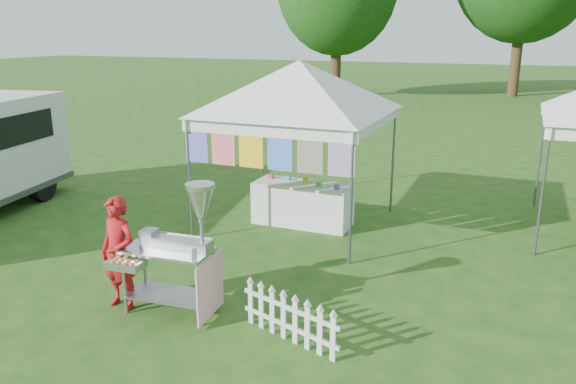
% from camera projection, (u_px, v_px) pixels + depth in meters
% --- Properties ---
extents(ground, '(120.00, 120.00, 0.00)m').
position_uv_depth(ground, '(200.00, 305.00, 7.41)').
color(ground, '#204915').
rests_on(ground, ground).
extents(canopy_main, '(4.24, 4.24, 3.45)m').
position_uv_depth(canopy_main, '(299.00, 61.00, 9.68)').
color(canopy_main, '#59595E').
rests_on(canopy_main, ground).
extents(donut_cart, '(1.24, 0.93, 1.74)m').
position_uv_depth(donut_cart, '(179.00, 239.00, 6.91)').
color(donut_cart, gray).
rests_on(donut_cart, ground).
extents(vendor, '(0.59, 0.43, 1.49)m').
position_uv_depth(vendor, '(119.00, 253.00, 7.17)').
color(vendor, '#A61418').
rests_on(vendor, ground).
extents(picket_fence, '(1.37, 0.48, 0.56)m').
position_uv_depth(picket_fence, '(289.00, 319.00, 6.47)').
color(picket_fence, silver).
rests_on(picket_fence, ground).
extents(display_table, '(1.80, 0.70, 0.78)m').
position_uv_depth(display_table, '(303.00, 204.00, 10.41)').
color(display_table, white).
rests_on(display_table, ground).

